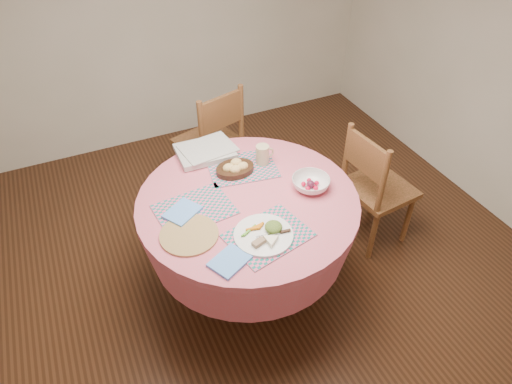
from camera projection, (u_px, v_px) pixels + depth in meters
ground at (249, 284)px, 3.01m from camera, size 4.00×4.00×0.00m
room_envelope at (245, 24)px, 1.90m from camera, size 4.01×4.01×2.71m
dining_table at (248, 224)px, 2.65m from camera, size 1.24×1.24×0.75m
chair_right at (374, 186)px, 3.05m from camera, size 0.44×0.46×0.90m
chair_back at (212, 140)px, 3.44m from camera, size 0.53×0.52×0.93m
placemat_front at (268, 235)px, 2.30m from camera, size 0.46×0.38×0.01m
placemat_left at (194, 209)px, 2.45m from camera, size 0.43×0.34×0.01m
placemat_back at (242, 168)px, 2.74m from camera, size 0.44×0.36×0.01m
wicker_trivet at (189, 235)px, 2.30m from camera, size 0.30×0.30×0.01m
napkin_near at (230, 261)px, 2.16m from camera, size 0.22×0.20×0.01m
napkin_far at (182, 212)px, 2.42m from camera, size 0.23×0.21×0.01m
dinner_plate at (265, 234)px, 2.28m from camera, size 0.30×0.30×0.05m
bread_bowl at (235, 168)px, 2.68m from camera, size 0.23×0.23×0.08m
latte_mug at (263, 154)px, 2.73m from camera, size 0.12×0.08×0.12m
fruit_bowl at (311, 183)px, 2.57m from camera, size 0.22×0.22×0.07m
newspaper_stack at (205, 151)px, 2.83m from camera, size 0.37×0.29×0.04m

